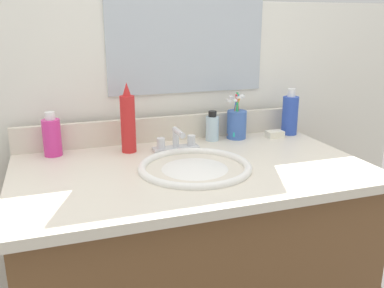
# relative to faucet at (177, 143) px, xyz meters

# --- Properties ---
(vanity_cabinet) EXTENTS (1.03, 0.58, 0.77)m
(vanity_cabinet) POSITION_rel_faucet_xyz_m (-0.00, -0.17, -0.44)
(vanity_cabinet) COLOR brown
(vanity_cabinet) RESTS_ON ground_plane
(countertop) EXTENTS (1.08, 0.64, 0.03)m
(countertop) POSITION_rel_faucet_xyz_m (-0.00, -0.17, -0.04)
(countertop) COLOR beige
(countertop) RESTS_ON vanity_cabinet
(backsplash) EXTENTS (1.08, 0.02, 0.09)m
(backsplash) POSITION_rel_faucet_xyz_m (-0.00, 0.14, 0.02)
(backsplash) COLOR beige
(backsplash) RESTS_ON countertop
(back_wall) EXTENTS (2.18, 0.04, 1.30)m
(back_wall) POSITION_rel_faucet_xyz_m (-0.00, 0.20, -0.18)
(back_wall) COLOR white
(back_wall) RESTS_ON ground_plane
(mirror_panel) EXTENTS (0.60, 0.01, 0.56)m
(mirror_panel) POSITION_rel_faucet_xyz_m (0.10, 0.18, 0.42)
(mirror_panel) COLOR #B2BCC6
(sink_basin) EXTENTS (0.35, 0.35, 0.11)m
(sink_basin) POSITION_rel_faucet_xyz_m (-0.00, -0.19, -0.06)
(sink_basin) COLOR white
(sink_basin) RESTS_ON countertop
(faucet) EXTENTS (0.16, 0.10, 0.08)m
(faucet) POSITION_rel_faucet_xyz_m (0.00, 0.00, 0.00)
(faucet) COLOR silver
(faucet) RESTS_ON countertop
(bottle_shampoo_blue) EXTENTS (0.06, 0.06, 0.18)m
(bottle_shampoo_blue) POSITION_rel_faucet_xyz_m (0.48, 0.07, 0.05)
(bottle_shampoo_blue) COLOR #2D4CB2
(bottle_shampoo_blue) RESTS_ON countertop
(bottle_spray_red) EXTENTS (0.05, 0.05, 0.24)m
(bottle_spray_red) POSITION_rel_faucet_xyz_m (-0.16, 0.04, 0.08)
(bottle_spray_red) COLOR red
(bottle_spray_red) RESTS_ON countertop
(bottle_gel_clear) EXTENTS (0.05, 0.05, 0.11)m
(bottle_gel_clear) POSITION_rel_faucet_xyz_m (0.16, 0.08, 0.02)
(bottle_gel_clear) COLOR silver
(bottle_gel_clear) RESTS_ON countertop
(bottle_soap_pink) EXTENTS (0.06, 0.06, 0.15)m
(bottle_soap_pink) POSITION_rel_faucet_xyz_m (-0.40, 0.08, 0.04)
(bottle_soap_pink) COLOR #D8338C
(bottle_soap_pink) RESTS_ON countertop
(cup_blue_plastic) EXTENTS (0.08, 0.08, 0.18)m
(cup_blue_plastic) POSITION_rel_faucet_xyz_m (0.26, 0.08, 0.03)
(cup_blue_plastic) COLOR #3F66B7
(cup_blue_plastic) RESTS_ON countertop
(soap_bar) EXTENTS (0.06, 0.04, 0.02)m
(soap_bar) POSITION_rel_faucet_xyz_m (0.41, 0.05, -0.02)
(soap_bar) COLOR white
(soap_bar) RESTS_ON countertop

